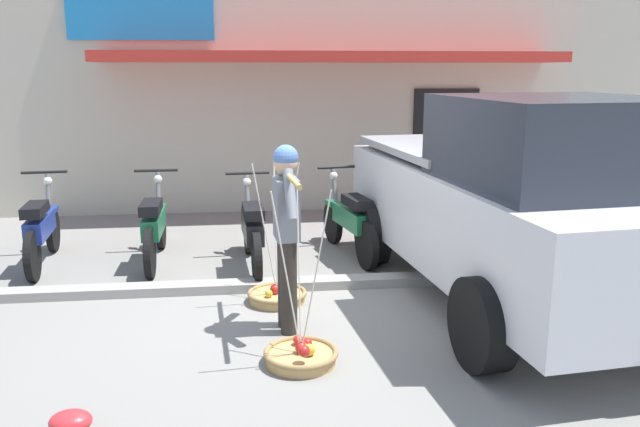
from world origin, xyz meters
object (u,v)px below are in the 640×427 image
at_px(fruit_vendor, 287,226).
at_px(motorcycle_nearest_shop, 41,229).
at_px(plastic_litter_bag, 71,421).
at_px(fruit_basket_right_side, 277,295).
at_px(motorcycle_third_in_row, 252,231).
at_px(motorcycle_end_of_row, 350,221).
at_px(parked_truck, 513,204).
at_px(fruit_basket_left_side, 301,354).
at_px(motorcycle_second_in_row, 155,227).

bearing_deg(fruit_vendor, motorcycle_nearest_shop, 140.86).
relative_size(fruit_vendor, motorcycle_nearest_shop, 0.93).
height_order(fruit_vendor, plastic_litter_bag, fruit_vendor).
height_order(fruit_basket_right_side, motorcycle_third_in_row, fruit_basket_right_side).
bearing_deg(motorcycle_end_of_row, parked_truck, -53.87).
xyz_separation_m(fruit_basket_right_side, plastic_litter_bag, (-1.48, -2.23, -0.01)).
bearing_deg(motorcycle_end_of_row, fruit_vendor, -112.77).
distance_m(fruit_basket_left_side, motorcycle_nearest_shop, 4.14).
bearing_deg(motorcycle_nearest_shop, motorcycle_end_of_row, -0.28).
xyz_separation_m(motorcycle_third_in_row, plastic_litter_bag, (-1.25, -3.41, -0.38)).
bearing_deg(motorcycle_second_in_row, fruit_basket_right_side, -47.60).
xyz_separation_m(motorcycle_nearest_shop, motorcycle_end_of_row, (3.73, -0.02, 0.00)).
bearing_deg(motorcycle_second_in_row, fruit_basket_left_side, -62.78).
bearing_deg(motorcycle_third_in_row, fruit_basket_right_side, -78.99).
bearing_deg(fruit_vendor, motorcycle_second_in_row, 123.06).
bearing_deg(parked_truck, fruit_basket_right_side, 173.15).
height_order(fruit_vendor, fruit_basket_right_side, fruit_vendor).
distance_m(motorcycle_third_in_row, motorcycle_end_of_row, 1.28).
xyz_separation_m(motorcycle_second_in_row, plastic_litter_bag, (-0.08, -3.76, -0.38)).
relative_size(fruit_basket_left_side, plastic_litter_bag, 5.18).
xyz_separation_m(motorcycle_second_in_row, motorcycle_third_in_row, (1.17, -0.35, 0.00)).
bearing_deg(motorcycle_end_of_row, motorcycle_second_in_row, -179.83).
bearing_deg(fruit_vendor, plastic_litter_bag, -135.33).
xyz_separation_m(fruit_vendor, motorcycle_end_of_row, (0.94, 2.25, -0.52)).
height_order(fruit_basket_left_side, motorcycle_nearest_shop, fruit_basket_left_side).
xyz_separation_m(fruit_basket_left_side, motorcycle_third_in_row, (-0.35, 2.61, 0.37)).
bearing_deg(plastic_litter_bag, motorcycle_third_in_row, 69.91).
distance_m(fruit_vendor, fruit_basket_right_side, 1.15).
distance_m(fruit_vendor, motorcycle_third_in_row, 1.99).
height_order(fruit_basket_left_side, fruit_basket_right_side, same).
distance_m(fruit_basket_left_side, motorcycle_end_of_row, 3.11).
xyz_separation_m(fruit_vendor, fruit_basket_left_side, (0.06, -0.71, -0.90)).
relative_size(fruit_vendor, motorcycle_third_in_row, 0.93).
height_order(motorcycle_second_in_row, motorcycle_third_in_row, same).
bearing_deg(parked_truck, motorcycle_second_in_row, 154.07).
height_order(motorcycle_second_in_row, motorcycle_end_of_row, same).
height_order(fruit_basket_right_side, plastic_litter_bag, fruit_basket_right_side).
height_order(motorcycle_end_of_row, plastic_litter_bag, motorcycle_end_of_row).
relative_size(fruit_vendor, motorcycle_end_of_row, 0.94).
height_order(motorcycle_nearest_shop, motorcycle_second_in_row, same).
bearing_deg(motorcycle_second_in_row, parked_truck, -25.93).
relative_size(fruit_basket_right_side, motorcycle_third_in_row, 0.80).
relative_size(motorcycle_nearest_shop, motorcycle_third_in_row, 1.00).
distance_m(fruit_vendor, fruit_basket_left_side, 1.15).
relative_size(fruit_vendor, motorcycle_second_in_row, 0.93).
bearing_deg(fruit_basket_right_side, motorcycle_third_in_row, 101.01).
bearing_deg(motorcycle_nearest_shop, fruit_vendor, -39.14).
relative_size(motorcycle_second_in_row, motorcycle_third_in_row, 1.00).
relative_size(fruit_basket_left_side, motorcycle_second_in_row, 0.80).
bearing_deg(fruit_basket_right_side, motorcycle_end_of_row, 57.02).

